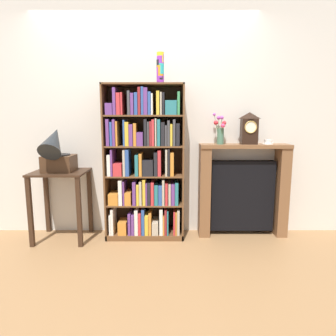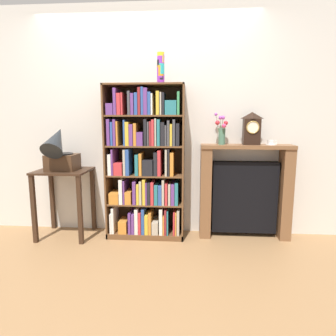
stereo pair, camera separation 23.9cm
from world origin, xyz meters
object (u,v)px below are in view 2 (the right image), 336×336
at_px(mantel_clock, 252,128).
at_px(teacup_with_saucer, 271,143).
at_px(flower_vase, 222,131).
at_px(cup_stack, 161,68).
at_px(bookshelf, 146,167).
at_px(side_table_left, 64,187).
at_px(gramophone, 59,150).
at_px(fireplace_mantel, 245,192).

height_order(mantel_clock, teacup_with_saucer, mantel_clock).
height_order(flower_vase, teacup_with_saucer, flower_vase).
xyz_separation_m(cup_stack, teacup_with_saucer, (1.20, 0.08, -0.78)).
bearing_deg(bookshelf, flower_vase, 3.76).
bearing_deg(flower_vase, side_table_left, -176.03).
xyz_separation_m(cup_stack, mantel_clock, (0.98, 0.08, -0.63)).
relative_size(flower_vase, teacup_with_saucer, 2.72).
bearing_deg(side_table_left, gramophone, -90.00).
bearing_deg(flower_vase, gramophone, -173.89).
relative_size(side_table_left, flower_vase, 2.24).
bearing_deg(gramophone, fireplace_mantel, 5.85).
height_order(side_table_left, teacup_with_saucer, teacup_with_saucer).
relative_size(cup_stack, teacup_with_saucer, 2.49).
distance_m(cup_stack, mantel_clock, 1.17).
distance_m(side_table_left, flower_vase, 1.88).
bearing_deg(mantel_clock, teacup_with_saucer, 0.70).
xyz_separation_m(fireplace_mantel, teacup_with_saucer, (0.26, -0.02, 0.56)).
bearing_deg(side_table_left, teacup_with_saucer, 3.06).
bearing_deg(teacup_with_saucer, cup_stack, -176.04).
xyz_separation_m(side_table_left, flower_vase, (1.76, 0.12, 0.63)).
distance_m(bookshelf, side_table_left, 0.96).
xyz_separation_m(flower_vase, teacup_with_saucer, (0.54, 0.00, -0.12)).
bearing_deg(cup_stack, bookshelf, 171.18).
bearing_deg(flower_vase, cup_stack, -172.91).
height_order(bookshelf, flower_vase, bookshelf).
bearing_deg(gramophone, cup_stack, 5.52).
bearing_deg(fireplace_mantel, teacup_with_saucer, -4.41).
relative_size(side_table_left, teacup_with_saucer, 6.11).
xyz_separation_m(bookshelf, flower_vase, (0.84, 0.06, 0.40)).
bearing_deg(side_table_left, fireplace_mantel, 4.00).
bearing_deg(side_table_left, cup_stack, 2.08).
xyz_separation_m(side_table_left, mantel_clock, (2.08, 0.12, 0.66)).
bearing_deg(teacup_with_saucer, flower_vase, -179.94).
height_order(gramophone, flower_vase, flower_vase).
distance_m(side_table_left, mantel_clock, 2.19).
bearing_deg(side_table_left, flower_vase, 3.97).
relative_size(gramophone, mantel_clock, 1.54).
relative_size(gramophone, flower_vase, 1.58).
relative_size(bookshelf, side_table_left, 2.20).
xyz_separation_m(cup_stack, gramophone, (-1.10, -0.11, -0.86)).
xyz_separation_m(fireplace_mantel, mantel_clock, (0.04, -0.02, 0.72)).
xyz_separation_m(gramophone, flower_vase, (1.76, 0.19, 0.21)).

